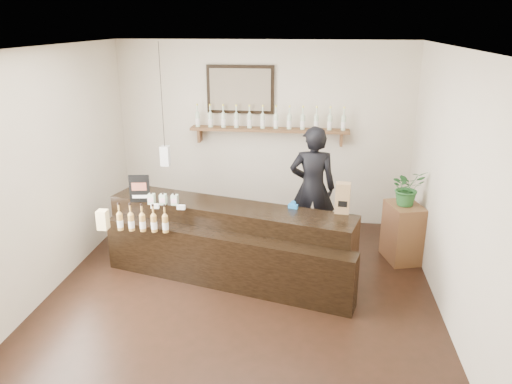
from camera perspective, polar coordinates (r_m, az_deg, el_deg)
The scene contains 10 objects.
ground at distance 5.93m, azimuth -1.84°, elevation -12.07°, with size 5.00×5.00×0.00m, color black.
room_shell at distance 5.26m, azimuth -2.03°, elevation 4.04°, with size 5.00×5.00×5.00m.
back_wall_decor at distance 7.56m, azimuth -0.36°, elevation 9.08°, with size 2.66×0.96×1.69m.
counter at distance 6.28m, azimuth -3.24°, elevation -5.93°, with size 3.21×1.65×1.04m.
promo_sign at distance 6.42m, azimuth -13.18°, elevation 0.37°, with size 0.25×0.06×0.36m.
paper_bag at distance 5.98m, azimuth 9.87°, elevation -0.67°, with size 0.18×0.15×0.37m.
tape_dispenser at distance 6.10m, azimuth 4.26°, elevation -1.54°, with size 0.12×0.08×0.10m.
side_cabinet at distance 6.93m, azimuth 16.41°, elevation -4.45°, with size 0.52×0.62×0.78m.
potted_plant at distance 6.71m, azimuth 16.91°, elevation 0.50°, with size 0.43×0.37×0.48m, color #245A27.
shopkeeper at distance 6.88m, azimuth 6.50°, elevation 1.34°, with size 0.72×0.47×1.97m, color black.
Camera 1 is at (0.80, -5.01, 3.06)m, focal length 35.00 mm.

